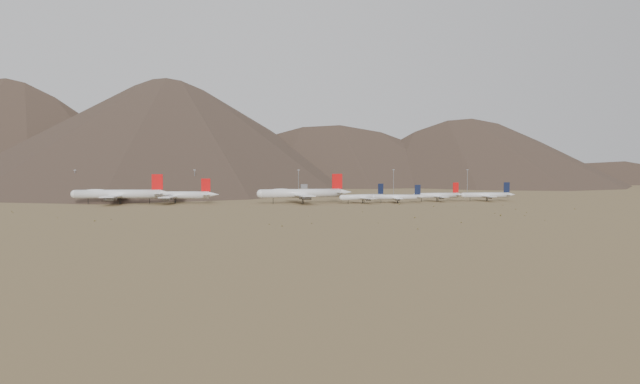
{
  "coord_description": "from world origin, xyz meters",
  "views": [
    {
      "loc": [
        -39.7,
        -454.33,
        29.85
      ],
      "look_at": [
        31.9,
        30.0,
        8.64
      ],
      "focal_mm": 35.0,
      "sensor_mm": 36.0,
      "label": 1
    }
  ],
  "objects": [
    {
      "name": "mast_centre",
      "position": [
        24.31,
        114.03,
        14.2
      ],
      "size": [
        2.0,
        0.6,
        25.7
      ],
      "color": "gray",
      "rests_on": "ground"
    },
    {
      "name": "narrowbody_d",
      "position": [
        172.59,
        34.52,
        5.03
      ],
      "size": [
        47.02,
        33.56,
        15.51
      ],
      "rotation": [
        0.0,
        0.0,
        -0.01
      ],
      "color": "white",
      "rests_on": "ground"
    },
    {
      "name": "narrowbody_b",
      "position": [
        93.11,
        22.09,
        4.63
      ],
      "size": [
        43.21,
        31.22,
        14.27
      ],
      "rotation": [
        0.0,
        0.0,
        -0.1
      ],
      "color": "white",
      "rests_on": "ground"
    },
    {
      "name": "control_tower",
      "position": [
        30.0,
        120.0,
        5.32
      ],
      "size": [
        8.0,
        8.0,
        12.0
      ],
      "color": "gray",
      "rests_on": "ground"
    },
    {
      "name": "narrowbody_c",
      "position": [
        130.64,
        36.4,
        4.98
      ],
      "size": [
        46.14,
        33.66,
        15.33
      ],
      "rotation": [
        0.0,
        0.0,
        0.17
      ],
      "color": "white",
      "rests_on": "ground"
    },
    {
      "name": "mast_east",
      "position": [
        118.99,
        131.9,
        14.2
      ],
      "size": [
        2.0,
        0.6,
        25.7
      ],
      "color": "gray",
      "rests_on": "ground"
    },
    {
      "name": "mast_west",
      "position": [
        -69.99,
        128.32,
        14.2
      ],
      "size": [
        2.0,
        0.6,
        25.7
      ],
      "color": "gray",
      "rests_on": "ground"
    },
    {
      "name": "widebody_west",
      "position": [
        -122.29,
        36.58,
        7.87
      ],
      "size": [
        76.88,
        59.26,
        22.83
      ],
      "rotation": [
        0.0,
        0.0,
        -0.07
      ],
      "color": "white",
      "rests_on": "ground"
    },
    {
      "name": "desert_scrub",
      "position": [
        50.57,
        -89.79,
        0.32
      ],
      "size": [
        433.74,
        178.95,
        0.94
      ],
      "color": "olive",
      "rests_on": "ground"
    },
    {
      "name": "widebody_east",
      "position": [
        17.29,
        29.42,
        7.88
      ],
      "size": [
        76.67,
        59.56,
        22.85
      ],
      "rotation": [
        0.0,
        0.0,
        0.13
      ],
      "color": "white",
      "rests_on": "ground"
    },
    {
      "name": "ground",
      "position": [
        0.0,
        0.0,
        0.0
      ],
      "size": [
        3000.0,
        3000.0,
        0.0
      ],
      "primitive_type": "plane",
      "color": "olive",
      "rests_on": "ground"
    },
    {
      "name": "mast_far_east",
      "position": [
        191.77,
        126.31,
        14.2
      ],
      "size": [
        2.0,
        0.6,
        25.7
      ],
      "color": "gray",
      "rests_on": "ground"
    },
    {
      "name": "mast_far_west",
      "position": [
        -174.29,
        124.93,
        14.2
      ],
      "size": [
        2.0,
        0.6,
        25.7
      ],
      "color": "gray",
      "rests_on": "ground"
    },
    {
      "name": "mountain_ridge",
      "position": [
        0.0,
        900.0,
        150.0
      ],
      "size": [
        4400.0,
        1000.0,
        300.0
      ],
      "color": "#4F3D2F",
      "rests_on": "ground"
    },
    {
      "name": "widebody_centre",
      "position": [
        -81.13,
        39.71,
        6.68
      ],
      "size": [
        64.81,
        50.56,
        19.38
      ],
      "rotation": [
        0.0,
        0.0,
        -0.16
      ],
      "color": "white",
      "rests_on": "ground"
    },
    {
      "name": "narrowbody_a",
      "position": [
        65.25,
        21.9,
        4.91
      ],
      "size": [
        43.32,
        32.54,
        15.12
      ],
      "rotation": [
        0.0,
        0.0,
        0.38
      ],
      "color": "white",
      "rests_on": "ground"
    }
  ]
}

